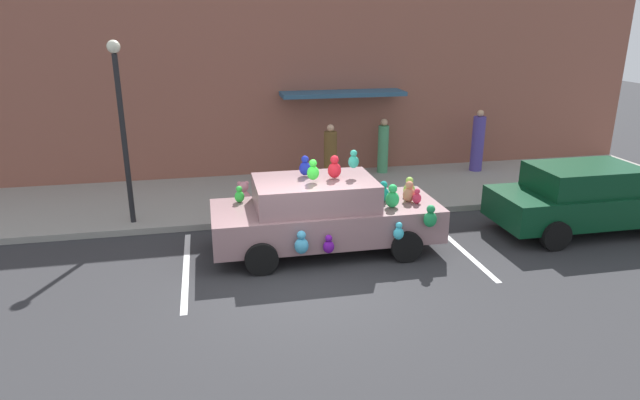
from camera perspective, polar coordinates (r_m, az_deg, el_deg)
The scene contains 12 objects.
ground_plane at distance 10.31m, azimuth -1.83°, elevation -8.44°, with size 60.00×60.00×0.00m, color #2D2D30.
sidewalk at distance 14.87m, azimuth -5.19°, elevation 0.41°, with size 24.00×4.00×0.15m, color gray.
storefront_building at distance 16.35m, azimuth -6.35°, elevation 13.19°, with size 24.00×1.25×6.40m.
parking_stripe_front at distance 12.21m, azimuth 14.00°, elevation -4.56°, with size 0.12×3.60×0.01m, color silver.
parking_stripe_rear at distance 11.10m, azimuth -13.70°, elevation -6.92°, with size 0.12×3.60×0.01m, color silver.
plush_covered_car at distance 11.34m, azimuth 0.41°, elevation -1.41°, with size 4.66×2.12×2.11m.
parked_sedan_behind at distance 13.77m, azimuth 25.97°, elevation 0.20°, with size 4.39×1.91×1.54m.
teddy_bear_on_sidewalk at distance 13.67m, azimuth -7.93°, elevation 0.43°, with size 0.37×0.31×0.70m.
street_lamp_post at distance 12.85m, azimuth -19.88°, elevation 8.24°, with size 0.28×0.28×4.06m.
pedestrian_near_shopfront at distance 15.57m, azimuth 1.08°, elevation 4.55°, with size 0.37×0.37×1.68m.
pedestrian_walking_past at distance 16.77m, azimuth 6.55°, elevation 5.42°, with size 0.32×0.32×1.64m.
pedestrian_by_lamp at distance 17.52m, azimuth 16.02°, elevation 5.72°, with size 0.37×0.37×1.87m.
Camera 1 is at (-1.55, -9.06, 4.66)m, focal length 30.90 mm.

